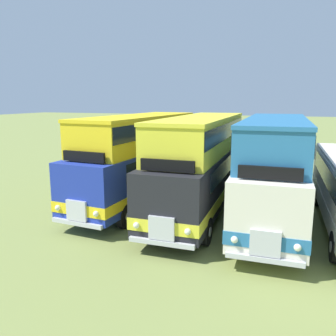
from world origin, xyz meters
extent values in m
cube|color=#1E339E|center=(-11.51, 0.11, 1.70)|extent=(3.07, 9.86, 2.30)
cube|color=yellow|center=(-11.51, 0.11, 1.10)|extent=(3.11, 9.91, 0.44)
cube|color=#19232D|center=(-11.49, 0.51, 2.30)|extent=(2.96, 7.47, 0.76)
cube|color=#19232D|center=(-11.79, -4.69, 2.35)|extent=(2.20, 0.23, 0.90)
cube|color=silver|center=(-11.80, -4.80, 1.10)|extent=(0.91, 0.17, 0.80)
cube|color=silver|center=(-11.80, -4.83, 0.60)|extent=(2.30, 0.28, 0.16)
sphere|color=#EAEACC|center=(-10.90, -4.86, 1.10)|extent=(0.22, 0.22, 0.22)
sphere|color=#EAEACC|center=(-12.70, -4.75, 1.10)|extent=(0.22, 0.22, 0.22)
cube|color=yellow|center=(-11.50, 0.36, 3.60)|extent=(2.92, 8.96, 1.50)
cube|color=yellow|center=(-11.50, 0.36, 4.42)|extent=(2.98, 9.06, 0.14)
cube|color=#19232D|center=(-11.50, 0.36, 3.90)|extent=(2.95, 8.86, 0.68)
cube|color=black|center=(-11.77, -4.20, 3.10)|extent=(1.90, 0.23, 0.40)
cylinder|color=black|center=(-10.56, -3.22, 0.52)|extent=(0.34, 1.05, 1.04)
cylinder|color=silver|center=(-10.41, -3.23, 0.52)|extent=(0.04, 0.36, 0.36)
cylinder|color=black|center=(-12.85, -3.08, 0.52)|extent=(0.34, 1.05, 1.04)
cylinder|color=silver|center=(-13.00, -3.07, 0.52)|extent=(0.04, 0.36, 0.36)
cylinder|color=black|center=(-10.18, 3.11, 0.52)|extent=(0.34, 1.05, 1.04)
cylinder|color=silver|center=(-10.03, 3.10, 0.52)|extent=(0.04, 0.36, 0.36)
cylinder|color=black|center=(-12.48, 3.24, 0.52)|extent=(0.34, 1.05, 1.04)
cylinder|color=silver|center=(-12.63, 3.25, 0.52)|extent=(0.04, 0.36, 0.36)
cube|color=black|center=(-8.22, -0.09, 1.70)|extent=(2.78, 10.55, 2.30)
cube|color=yellow|center=(-8.22, -0.09, 1.10)|extent=(2.82, 10.59, 0.44)
cube|color=#19232D|center=(-8.23, 0.31, 2.30)|extent=(2.74, 8.15, 0.76)
cube|color=#19232D|center=(-8.09, -5.27, 2.35)|extent=(2.20, 0.16, 0.90)
cube|color=silver|center=(-8.08, -5.38, 1.10)|extent=(0.90, 0.14, 0.80)
cube|color=silver|center=(-8.08, -5.41, 0.60)|extent=(2.30, 0.20, 0.16)
sphere|color=#EAEACC|center=(-7.18, -5.37, 1.10)|extent=(0.22, 0.22, 0.22)
sphere|color=#EAEACC|center=(-8.98, -5.42, 1.10)|extent=(0.22, 0.22, 0.22)
cube|color=yellow|center=(-8.23, 0.16, 3.60)|extent=(2.65, 9.65, 1.50)
cube|color=yellow|center=(-8.23, 0.16, 4.42)|extent=(2.72, 9.75, 0.14)
cube|color=#19232D|center=(-8.23, 0.16, 3.90)|extent=(2.69, 9.55, 0.68)
cube|color=black|center=(-8.10, -4.78, 3.10)|extent=(1.90, 0.17, 0.40)
cylinder|color=black|center=(-6.98, -3.70, 0.52)|extent=(0.31, 1.05, 1.04)
cylinder|color=silver|center=(-6.83, -3.70, 0.52)|extent=(0.03, 0.36, 0.36)
cylinder|color=black|center=(-9.28, -3.77, 0.52)|extent=(0.31, 1.05, 1.04)
cylinder|color=silver|center=(-9.43, -3.77, 0.52)|extent=(0.03, 0.36, 0.36)
cylinder|color=black|center=(-7.16, 3.38, 0.52)|extent=(0.31, 1.05, 1.04)
cylinder|color=silver|center=(-7.01, 3.38, 0.52)|extent=(0.03, 0.36, 0.36)
cylinder|color=black|center=(-9.46, 3.32, 0.52)|extent=(0.31, 1.05, 1.04)
cylinder|color=silver|center=(-9.61, 3.31, 0.52)|extent=(0.03, 0.36, 0.36)
cube|color=silver|center=(-4.93, -0.26, 1.70)|extent=(2.83, 10.36, 2.30)
cube|color=teal|center=(-4.93, -0.26, 1.10)|extent=(2.88, 10.40, 0.44)
cube|color=#19232D|center=(-4.95, 0.14, 2.30)|extent=(2.79, 7.97, 0.76)
cube|color=#19232D|center=(-4.77, -5.34, 2.35)|extent=(2.20, 0.17, 0.90)
cube|color=silver|center=(-4.76, -5.45, 1.10)|extent=(0.90, 0.15, 0.80)
cube|color=silver|center=(-4.76, -5.48, 0.60)|extent=(2.30, 0.22, 0.16)
sphere|color=#EAEACC|center=(-3.86, -5.43, 1.10)|extent=(0.22, 0.22, 0.22)
sphere|color=#EAEACC|center=(-5.66, -5.49, 1.10)|extent=(0.22, 0.22, 0.22)
cube|color=teal|center=(-4.94, -0.01, 3.60)|extent=(2.71, 9.46, 1.50)
cube|color=teal|center=(-4.94, -0.01, 4.42)|extent=(2.77, 9.56, 0.14)
cube|color=#19232D|center=(-4.94, -0.01, 3.90)|extent=(2.74, 9.36, 0.68)
cube|color=black|center=(-4.78, -4.85, 3.10)|extent=(1.90, 0.18, 0.40)
cylinder|color=black|center=(-3.67, -3.76, 0.52)|extent=(0.31, 1.05, 1.04)
cylinder|color=silver|center=(-3.52, -3.76, 0.52)|extent=(0.03, 0.36, 0.36)
cylinder|color=black|center=(-5.97, -3.84, 0.52)|extent=(0.31, 1.05, 1.04)
cylinder|color=silver|center=(-6.12, -3.84, 0.52)|extent=(0.03, 0.36, 0.36)
cylinder|color=black|center=(-3.89, 3.12, 0.52)|extent=(0.31, 1.05, 1.04)
cylinder|color=silver|center=(-3.74, 3.12, 0.52)|extent=(0.03, 0.36, 0.36)
cylinder|color=black|center=(-6.19, 3.04, 0.52)|extent=(0.31, 1.05, 1.04)
cylinder|color=silver|center=(-6.34, 3.04, 0.52)|extent=(0.03, 0.36, 0.36)
cylinder|color=black|center=(-2.66, -3.59, 0.52)|extent=(0.32, 1.05, 1.04)
cylinder|color=silver|center=(-2.81, -3.59, 0.52)|extent=(0.03, 0.36, 0.36)
cylinder|color=black|center=(-2.92, 2.93, 0.52)|extent=(0.32, 1.05, 1.04)
cylinder|color=silver|center=(-3.07, 2.92, 0.52)|extent=(0.03, 0.36, 0.36)
cylinder|color=#8C704C|center=(-14.51, 11.86, 0.53)|extent=(0.08, 0.08, 1.05)
cylinder|color=#8C704C|center=(-7.26, 11.86, 0.53)|extent=(0.08, 0.08, 1.05)
camera|label=1|loc=(-4.13, -15.43, 5.29)|focal=37.01mm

